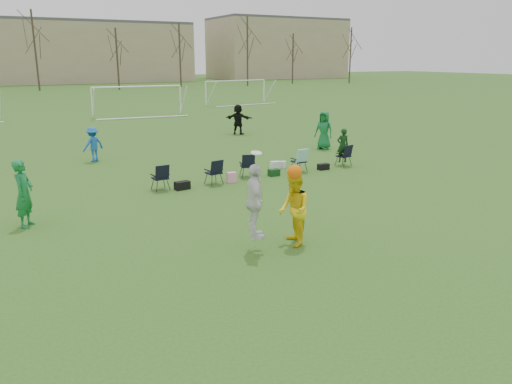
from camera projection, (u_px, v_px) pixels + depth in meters
ground at (323, 249)px, 12.70m from camera, size 260.00×260.00×0.00m
fielder_green_near at (24, 193)px, 14.16m from camera, size 0.75×0.85×1.96m
fielder_blue at (93, 144)px, 23.22m from camera, size 1.20×0.97×1.62m
fielder_green_far at (324, 130)px, 26.33m from camera, size 1.04×1.17×2.00m
fielder_black at (238, 119)px, 31.48m from camera, size 1.63×1.63×1.89m
center_contest at (278, 205)px, 12.51m from camera, size 1.98×1.18×2.56m
sideline_setup at (270, 163)px, 20.54m from camera, size 9.24×1.84×1.67m
goal_mid at (137, 92)px, 41.27m from camera, size 7.40×0.63×2.46m
goal_right at (236, 85)px, 51.84m from camera, size 7.35×1.14×2.46m
tree_line at (39, 55)px, 70.97m from camera, size 110.28×3.28×11.40m
building_row at (61, 51)px, 95.96m from camera, size 126.00×16.00×13.00m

